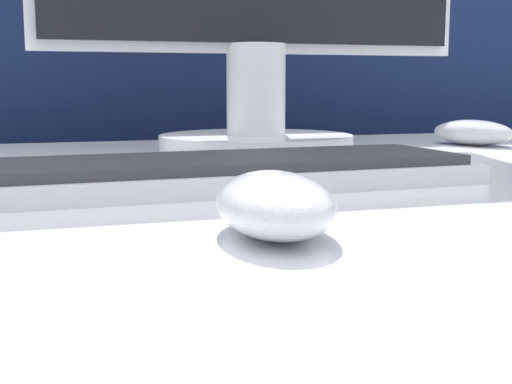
% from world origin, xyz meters
% --- Properties ---
extents(partition_panel, '(5.00, 0.03, 1.10)m').
position_xyz_m(partition_panel, '(0.00, 0.66, 0.55)').
color(partition_panel, navy).
rests_on(partition_panel, ground_plane).
extents(computer_mouse_near, '(0.08, 0.12, 0.04)m').
position_xyz_m(computer_mouse_near, '(0.04, -0.15, 0.73)').
color(computer_mouse_near, white).
rests_on(computer_mouse_near, desk).
extents(keyboard, '(0.46, 0.15, 0.02)m').
position_xyz_m(keyboard, '(0.05, 0.04, 0.72)').
color(keyboard, white).
rests_on(keyboard, desk).
extents(computer_mouse_far, '(0.10, 0.13, 0.03)m').
position_xyz_m(computer_mouse_far, '(0.49, 0.31, 0.72)').
color(computer_mouse_far, silver).
rests_on(computer_mouse_far, desk).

